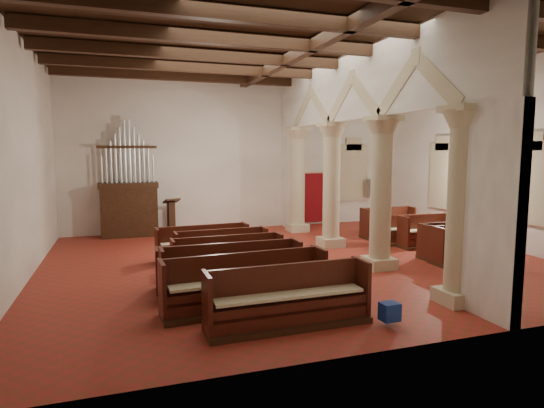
% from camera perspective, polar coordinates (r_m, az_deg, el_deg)
% --- Properties ---
extents(floor, '(14.00, 14.00, 0.00)m').
position_cam_1_polar(floor, '(13.27, 3.14, -7.11)').
color(floor, maroon).
rests_on(floor, ground).
extents(ceiling, '(14.00, 14.00, 0.00)m').
position_cam_1_polar(ceiling, '(13.20, 3.31, 19.09)').
color(ceiling, black).
rests_on(ceiling, wall_back).
extents(wall_back, '(14.00, 0.02, 6.00)m').
position_cam_1_polar(wall_back, '(18.60, -3.65, 6.18)').
color(wall_back, white).
rests_on(wall_back, floor).
extents(wall_front, '(14.00, 0.02, 6.00)m').
position_cam_1_polar(wall_front, '(7.64, 20.12, 5.03)').
color(wall_front, white).
rests_on(wall_front, floor).
extents(wall_left, '(0.02, 12.00, 6.00)m').
position_cam_1_polar(wall_left, '(12.19, -29.17, 5.07)').
color(wall_left, white).
rests_on(wall_left, floor).
extents(wall_right, '(0.02, 12.00, 6.00)m').
position_cam_1_polar(wall_right, '(16.79, 26.14, 5.46)').
color(wall_right, white).
rests_on(wall_right, floor).
extents(ceiling_beams, '(13.80, 11.80, 0.30)m').
position_cam_1_polar(ceiling_beams, '(13.16, 3.31, 18.32)').
color(ceiling_beams, '#382211').
rests_on(ceiling_beams, wall_back).
extents(arcade, '(0.90, 11.90, 6.00)m').
position_cam_1_polar(arcade, '(13.66, 10.35, 8.26)').
color(arcade, '#B8AC89').
rests_on(arcade, floor).
extents(window_right_a, '(0.03, 1.00, 2.20)m').
position_cam_1_polar(window_right_a, '(15.76, 29.76, 2.30)').
color(window_right_a, '#387E62').
rests_on(window_right_a, wall_right).
extents(window_right_b, '(0.03, 1.00, 2.20)m').
position_cam_1_polar(window_right_b, '(18.66, 20.59, 3.31)').
color(window_right_b, '#387E62').
rests_on(window_right_b, wall_right).
extents(window_back, '(1.00, 0.03, 2.20)m').
position_cam_1_polar(window_back, '(20.46, 10.08, 3.90)').
color(window_back, '#387E62').
rests_on(window_back, wall_back).
extents(pipe_organ, '(2.10, 0.85, 4.40)m').
position_cam_1_polar(pipe_organ, '(17.58, -17.51, 0.53)').
color(pipe_organ, '#382211').
rests_on(pipe_organ, floor).
extents(lectern, '(0.65, 0.68, 1.39)m').
position_cam_1_polar(lectern, '(17.75, -12.53, -1.85)').
color(lectern, '#351F11').
rests_on(lectern, floor).
extents(dossal_curtain, '(1.80, 0.07, 2.17)m').
position_cam_1_polar(dossal_curtain, '(19.81, 6.29, 0.87)').
color(dossal_curtain, maroon).
rests_on(dossal_curtain, floor).
extents(processional_banner, '(0.45, 0.58, 2.07)m').
position_cam_1_polar(processional_banner, '(20.52, 12.41, -0.21)').
color(processional_banner, '#382211').
rests_on(processional_banner, floor).
extents(hymnal_box_a, '(0.34, 0.29, 0.33)m').
position_cam_1_polar(hymnal_box_a, '(8.73, 14.54, -12.93)').
color(hymnal_box_a, navy).
rests_on(hymnal_box_a, floor).
extents(hymnal_box_b, '(0.45, 0.41, 0.37)m').
position_cam_1_polar(hymnal_box_b, '(11.32, 4.53, -8.08)').
color(hymnal_box_b, '#151993').
rests_on(hymnal_box_b, floor).
extents(hymnal_box_c, '(0.30, 0.25, 0.28)m').
position_cam_1_polar(hymnal_box_c, '(11.63, -2.74, -7.89)').
color(hymnal_box_c, navy).
rests_on(hymnal_box_c, floor).
extents(tube_heater_a, '(0.97, 0.35, 0.10)m').
position_cam_1_polar(tube_heater_a, '(8.53, 0.62, -13.94)').
color(tube_heater_a, white).
rests_on(tube_heater_a, floor).
extents(tube_heater_b, '(0.96, 0.13, 0.10)m').
position_cam_1_polar(tube_heater_b, '(9.44, -3.07, -11.89)').
color(tube_heater_b, silver).
rests_on(tube_heater_b, floor).
extents(nave_pew_0, '(3.05, 0.79, 1.12)m').
position_cam_1_polar(nave_pew_0, '(8.40, 2.11, -12.76)').
color(nave_pew_0, '#382211').
rests_on(nave_pew_0, floor).
extents(nave_pew_1, '(3.39, 0.94, 1.13)m').
position_cam_1_polar(nave_pew_1, '(9.24, -3.28, -10.92)').
color(nave_pew_1, '#382211').
rests_on(nave_pew_1, floor).
extents(nave_pew_2, '(3.11, 0.78, 1.13)m').
position_cam_1_polar(nave_pew_2, '(10.20, -4.98, -9.21)').
color(nave_pew_2, '#382211').
rests_on(nave_pew_2, floor).
extents(nave_pew_3, '(3.00, 0.79, 0.99)m').
position_cam_1_polar(nave_pew_3, '(10.79, -6.38, -8.61)').
color(nave_pew_3, '#382211').
rests_on(nave_pew_3, floor).
extents(nave_pew_4, '(2.83, 0.75, 1.02)m').
position_cam_1_polar(nave_pew_4, '(11.68, -5.54, -7.36)').
color(nave_pew_4, '#382211').
rests_on(nave_pew_4, floor).
extents(nave_pew_5, '(2.60, 0.75, 0.99)m').
position_cam_1_polar(nave_pew_5, '(12.78, -6.32, -6.18)').
color(nave_pew_5, '#382211').
rests_on(nave_pew_5, floor).
extents(nave_pew_6, '(2.71, 0.85, 1.00)m').
position_cam_1_polar(nave_pew_6, '(13.45, -8.65, -5.54)').
color(nave_pew_6, '#382211').
rests_on(nave_pew_6, floor).
extents(aisle_pew_0, '(2.02, 0.78, 1.09)m').
position_cam_1_polar(aisle_pew_0, '(13.99, 23.13, -5.38)').
color(aisle_pew_0, '#382211').
rests_on(aisle_pew_0, floor).
extents(aisle_pew_1, '(2.18, 0.74, 1.05)m').
position_cam_1_polar(aisle_pew_1, '(14.60, 21.82, -4.89)').
color(aisle_pew_1, '#382211').
rests_on(aisle_pew_1, floor).
extents(aisle_pew_2, '(1.95, 0.76, 1.07)m').
position_cam_1_polar(aisle_pew_2, '(15.88, 18.85, -3.84)').
color(aisle_pew_2, '#382211').
rests_on(aisle_pew_2, floor).
extents(aisle_pew_3, '(1.96, 0.78, 0.98)m').
position_cam_1_polar(aisle_pew_3, '(16.24, 16.82, -3.64)').
color(aisle_pew_3, '#382211').
rests_on(aisle_pew_3, floor).
extents(aisle_pew_4, '(1.99, 0.76, 1.10)m').
position_cam_1_polar(aisle_pew_4, '(17.18, 14.33, -2.86)').
color(aisle_pew_4, '#382211').
rests_on(aisle_pew_4, floor).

